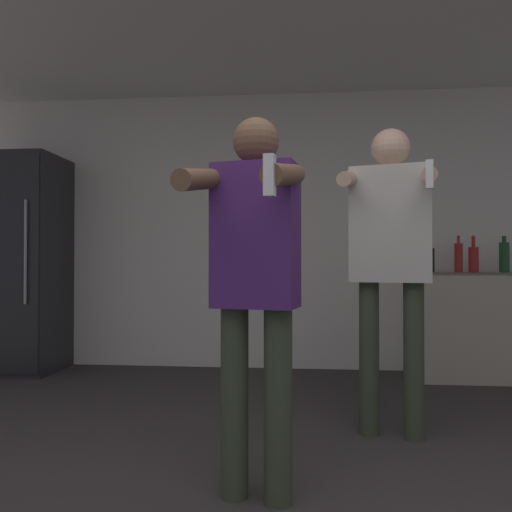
{
  "coord_description": "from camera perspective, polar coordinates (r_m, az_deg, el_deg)",
  "views": [
    {
      "loc": [
        0.06,
        -1.23,
        0.97
      ],
      "look_at": [
        -0.12,
        0.82,
        1.0
      ],
      "focal_mm": 35.0,
      "sensor_mm": 36.0,
      "label": 1
    }
  ],
  "objects": [
    {
      "name": "wall_back",
      "position": [
        4.66,
        4.41,
        2.91
      ],
      "size": [
        7.0,
        0.06,
        2.55
      ],
      "color": "silver",
      "rests_on": "ground_plane"
    },
    {
      "name": "bottle_dark_rum",
      "position": [
        4.49,
        19.33,
        -0.28
      ],
      "size": [
        0.06,
        0.06,
        0.31
      ],
      "color": "black",
      "rests_on": "counter"
    },
    {
      "name": "counter",
      "position": [
        4.66,
        24.86,
        -7.21
      ],
      "size": [
        1.19,
        0.54,
        0.89
      ],
      "color": "#BCB29E",
      "rests_on": "ground_plane"
    },
    {
      "name": "person_woman_foreground",
      "position": [
        2.05,
        -0.1,
        -1.72
      ],
      "size": [
        0.48,
        0.56,
        1.58
      ],
      "color": "#38422D",
      "rests_on": "ground_plane"
    },
    {
      "name": "bottle_amber_bourbon",
      "position": [
        4.55,
        22.14,
        -0.1
      ],
      "size": [
        0.07,
        0.07,
        0.33
      ],
      "color": "maroon",
      "rests_on": "counter"
    },
    {
      "name": "person_man_side",
      "position": [
        2.91,
        15.14,
        1.2
      ],
      "size": [
        0.57,
        0.53,
        1.73
      ],
      "color": "#38422D",
      "rests_on": "ground_plane"
    },
    {
      "name": "refrigerator",
      "position": [
        4.98,
        -25.04,
        -0.77
      ],
      "size": [
        0.66,
        0.66,
        1.94
      ],
      "color": "#262628",
      "rests_on": "ground_plane"
    },
    {
      "name": "bottle_tall_gin",
      "position": [
        4.59,
        23.6,
        -0.25
      ],
      "size": [
        0.08,
        0.08,
        0.31
      ],
      "color": "maroon",
      "rests_on": "counter"
    },
    {
      "name": "bottle_short_whiskey",
      "position": [
        4.68,
        26.5,
        0.0
      ],
      "size": [
        0.08,
        0.08,
        0.33
      ],
      "color": "#194723",
      "rests_on": "counter"
    }
  ]
}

